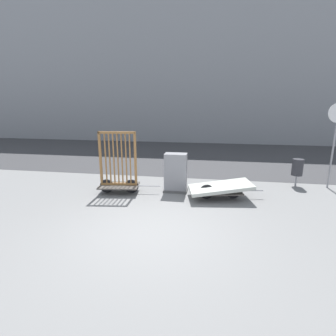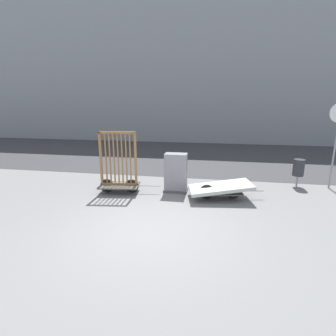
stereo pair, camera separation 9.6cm
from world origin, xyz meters
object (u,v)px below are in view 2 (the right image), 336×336
at_px(bike_cart_with_mattress, 220,188).
at_px(utility_cabinet, 176,174).
at_px(bike_cart_with_bedframe, 119,173).
at_px(trash_bin, 299,168).

distance_m(bike_cart_with_mattress, utility_cabinet, 1.50).
xyz_separation_m(bike_cart_with_bedframe, bike_cart_with_mattress, (3.17, -0.00, -0.32)).
distance_m(bike_cart_with_bedframe, utility_cabinet, 1.81).
bearing_deg(bike_cart_with_mattress, trash_bin, 21.33).
bearing_deg(trash_bin, utility_cabinet, -162.90).
distance_m(bike_cart_with_bedframe, bike_cart_with_mattress, 3.18).
xyz_separation_m(bike_cart_with_mattress, utility_cabinet, (-1.41, 0.44, 0.25)).
bearing_deg(bike_cart_with_bedframe, bike_cart_with_mattress, -7.23).
xyz_separation_m(bike_cart_with_mattress, trash_bin, (2.62, 1.68, 0.33)).
height_order(bike_cart_with_bedframe, trash_bin, bike_cart_with_bedframe).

